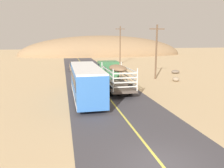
{
  "coord_description": "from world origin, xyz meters",
  "views": [
    {
      "loc": [
        -4.38,
        -9.31,
        5.88
      ],
      "look_at": [
        0.0,
        11.06,
        1.72
      ],
      "focal_mm": 36.98,
      "sensor_mm": 36.0,
      "label": 1
    }
  ],
  "objects_px": {
    "bus": "(86,82)",
    "power_pole_far": "(120,44)",
    "car_far": "(74,66)",
    "power_pole_mid": "(156,50)",
    "livestock_truck": "(112,72)",
    "boulder_mid_field": "(175,72)",
    "boulder_near_shoulder": "(176,79)"
  },
  "relations": [
    {
      "from": "car_far",
      "to": "bus",
      "type": "bearing_deg",
      "value": -89.91
    },
    {
      "from": "car_far",
      "to": "boulder_near_shoulder",
      "type": "height_order",
      "value": "car_far"
    },
    {
      "from": "livestock_truck",
      "to": "boulder_mid_field",
      "type": "relative_size",
      "value": 6.93
    },
    {
      "from": "livestock_truck",
      "to": "car_far",
      "type": "height_order",
      "value": "livestock_truck"
    },
    {
      "from": "power_pole_mid",
      "to": "power_pole_far",
      "type": "bearing_deg",
      "value": 90.0
    },
    {
      "from": "livestock_truck",
      "to": "boulder_near_shoulder",
      "type": "distance_m",
      "value": 9.63
    },
    {
      "from": "bus",
      "to": "car_far",
      "type": "xyz_separation_m",
      "value": [
        -0.03,
        21.62,
        -1.05
      ]
    },
    {
      "from": "livestock_truck",
      "to": "boulder_mid_field",
      "type": "xyz_separation_m",
      "value": [
        12.77,
        8.18,
        -1.49
      ]
    },
    {
      "from": "car_far",
      "to": "livestock_truck",
      "type": "bearing_deg",
      "value": -77.17
    },
    {
      "from": "power_pole_far",
      "to": "power_pole_mid",
      "type": "bearing_deg",
      "value": -90.0
    },
    {
      "from": "bus",
      "to": "power_pole_far",
      "type": "distance_m",
      "value": 32.59
    },
    {
      "from": "bus",
      "to": "power_pole_mid",
      "type": "bearing_deg",
      "value": 40.37
    },
    {
      "from": "livestock_truck",
      "to": "boulder_near_shoulder",
      "type": "height_order",
      "value": "livestock_truck"
    },
    {
      "from": "bus",
      "to": "boulder_mid_field",
      "type": "bearing_deg",
      "value": 39.79
    },
    {
      "from": "livestock_truck",
      "to": "power_pole_mid",
      "type": "bearing_deg",
      "value": 27.69
    },
    {
      "from": "power_pole_far",
      "to": "car_far",
      "type": "bearing_deg",
      "value": -141.03
    },
    {
      "from": "power_pole_far",
      "to": "boulder_mid_field",
      "type": "xyz_separation_m",
      "value": [
        5.41,
        -16.88,
        -4.26
      ]
    },
    {
      "from": "power_pole_far",
      "to": "boulder_near_shoulder",
      "type": "height_order",
      "value": "power_pole_far"
    },
    {
      "from": "bus",
      "to": "boulder_mid_field",
      "type": "height_order",
      "value": "bus"
    },
    {
      "from": "power_pole_mid",
      "to": "boulder_mid_field",
      "type": "bearing_deg",
      "value": 38.58
    },
    {
      "from": "livestock_truck",
      "to": "power_pole_mid",
      "type": "relative_size",
      "value": 1.25
    },
    {
      "from": "boulder_mid_field",
      "to": "livestock_truck",
      "type": "bearing_deg",
      "value": -147.37
    },
    {
      "from": "car_far",
      "to": "power_pole_far",
      "type": "xyz_separation_m",
      "value": [
        11.04,
        8.93,
        3.86
      ]
    },
    {
      "from": "livestock_truck",
      "to": "boulder_mid_field",
      "type": "distance_m",
      "value": 15.24
    },
    {
      "from": "power_pole_mid",
      "to": "boulder_near_shoulder",
      "type": "height_order",
      "value": "power_pole_mid"
    },
    {
      "from": "boulder_near_shoulder",
      "to": "car_far",
      "type": "bearing_deg",
      "value": 131.79
    },
    {
      "from": "power_pole_mid",
      "to": "boulder_mid_field",
      "type": "distance_m",
      "value": 7.92
    },
    {
      "from": "car_far",
      "to": "power_pole_far",
      "type": "relative_size",
      "value": 0.52
    },
    {
      "from": "car_far",
      "to": "power_pole_far",
      "type": "height_order",
      "value": "power_pole_far"
    },
    {
      "from": "power_pole_far",
      "to": "boulder_mid_field",
      "type": "distance_m",
      "value": 18.23
    },
    {
      "from": "bus",
      "to": "car_far",
      "type": "bearing_deg",
      "value": 90.09
    },
    {
      "from": "bus",
      "to": "boulder_mid_field",
      "type": "distance_m",
      "value": 21.41
    }
  ]
}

